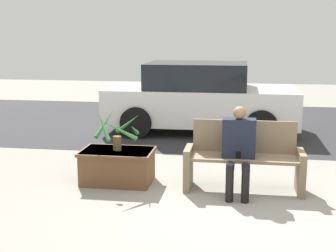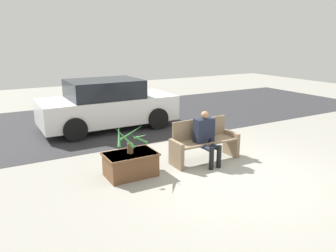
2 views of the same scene
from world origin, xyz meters
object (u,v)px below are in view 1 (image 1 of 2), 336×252
object	(u,v)px
parked_car	(200,98)
person_seated	(239,146)
potted_plant	(118,130)
bench	(244,159)
planter_box	(118,165)

from	to	relation	value
parked_car	person_seated	bearing A→B (deg)	-77.84
parked_car	potted_plant	bearing A→B (deg)	-102.64
bench	potted_plant	size ratio (longest dim) A/B	2.34
potted_plant	parked_car	size ratio (longest dim) A/B	0.17
planter_box	parked_car	world-z (taller)	parked_car
planter_box	potted_plant	distance (m)	0.52
bench	parked_car	world-z (taller)	parked_car
bench	parked_car	xyz separation A→B (m)	(-0.93, 3.79, 0.30)
planter_box	potted_plant	xyz separation A→B (m)	(0.02, -0.01, 0.52)
person_seated	planter_box	distance (m)	1.78
bench	planter_box	bearing A→B (deg)	179.64
bench	potted_plant	world-z (taller)	potted_plant
planter_box	bench	bearing A→B (deg)	-0.36
person_seated	potted_plant	size ratio (longest dim) A/B	1.71
bench	parked_car	bearing A→B (deg)	103.80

